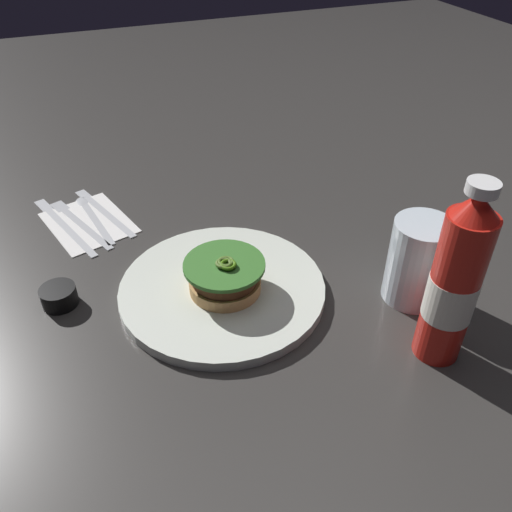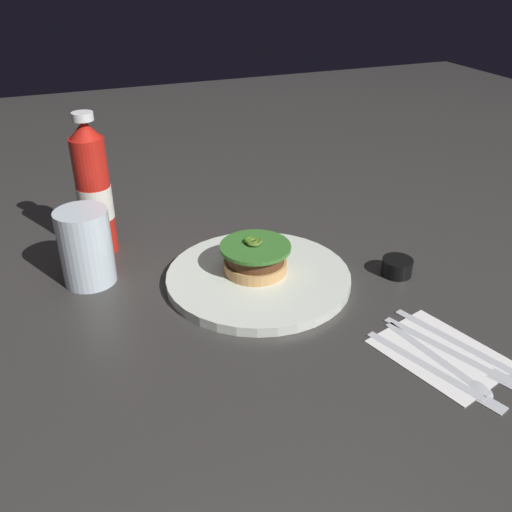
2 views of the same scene
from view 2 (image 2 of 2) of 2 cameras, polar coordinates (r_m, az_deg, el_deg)
name	(u,v)px [view 2 (image 2 of 2)]	position (r m, az deg, el deg)	size (l,w,h in m)	color
ground_plane	(275,291)	(0.88, 1.94, -3.55)	(3.00, 3.00, 0.00)	#353230
dinner_plate	(258,278)	(0.89, 0.25, -2.20)	(0.29, 0.29, 0.02)	silver
burger_sandwich	(255,258)	(0.89, -0.08, -0.18)	(0.11, 0.11, 0.05)	tan
ketchup_bottle	(94,191)	(0.98, -16.17, 6.34)	(0.06, 0.06, 0.24)	red
water_glass	(86,247)	(0.91, -16.93, 0.88)	(0.08, 0.08, 0.12)	silver
condiment_cup	(397,267)	(0.94, 14.16, -1.07)	(0.05, 0.05, 0.03)	black
napkin	(440,353)	(0.79, 18.25, -9.35)	(0.16, 0.12, 0.00)	white
steak_knife	(441,372)	(0.75, 18.28, -11.14)	(0.19, 0.08, 0.00)	silver
spoon_utensil	(452,367)	(0.77, 19.32, -10.57)	(0.17, 0.05, 0.00)	silver
fork_utensil	(460,354)	(0.79, 20.01, -9.36)	(0.19, 0.09, 0.00)	silver
butter_knife	(476,350)	(0.80, 21.46, -8.92)	(0.21, 0.09, 0.00)	silver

